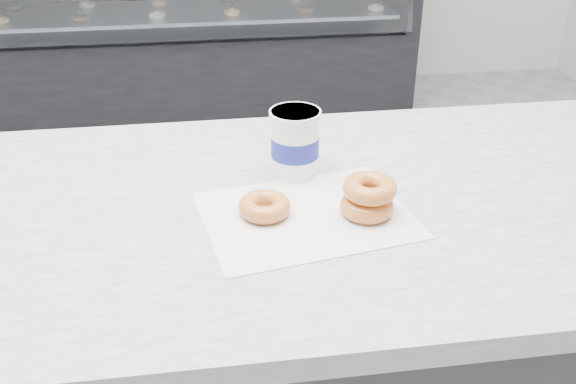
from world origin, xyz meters
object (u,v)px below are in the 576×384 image
donut_stack (368,197)px  coffee_cup (295,142)px  display_case (196,26)px  donut_single (265,206)px

donut_stack → coffee_cup: coffee_cup is taller
display_case → donut_stack: bearing=-84.6°
display_case → donut_stack: (0.26, -2.78, 0.44)m
display_case → donut_single: size_ratio=27.12×
donut_single → donut_stack: (0.17, -0.02, 0.02)m
display_case → donut_stack: size_ratio=19.28×
donut_single → donut_stack: 0.17m
donut_single → donut_stack: bearing=-7.2°
display_case → coffee_cup: 2.67m
donut_stack → display_case: bearing=95.4°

